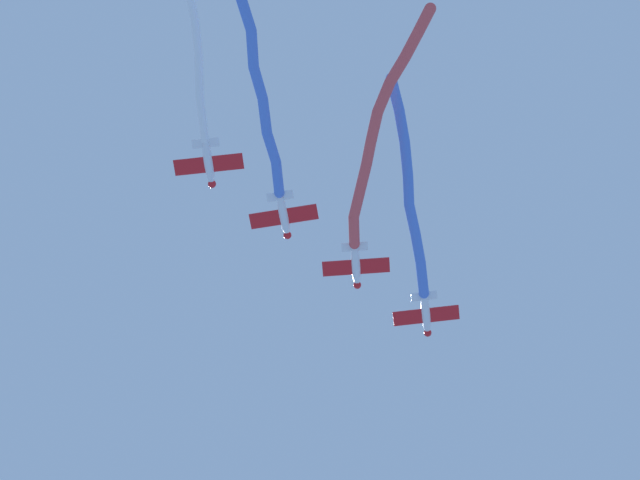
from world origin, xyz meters
name	(u,v)px	position (x,y,z in m)	size (l,w,h in m)	color
airplane_lead	(426,315)	(-2.44, -1.12, 86.58)	(5.27, 5.37, 1.54)	white
smoke_trail_lead	(409,189)	(-10.86, 7.53, 87.62)	(14.47, 15.38, 2.97)	#4C75DB
airplane_left_wing	(356,266)	(-2.35, 6.96, 86.83)	(5.09, 5.53, 1.54)	white
smoke_trail_left_wing	(380,129)	(-13.94, 13.34, 85.97)	(21.37, 9.15, 3.12)	#DB4C4C
airplane_right_wing	(284,216)	(-2.27, 15.03, 87.08)	(5.40, 5.24, 1.54)	white
smoke_trail_right_wing	(256,64)	(-12.05, 25.04, 86.27)	(17.70, 17.54, 2.61)	#4C75DB
airplane_slot	(209,164)	(-2.17, 23.11, 87.33)	(5.22, 5.42, 1.54)	white
smoke_trail_slot	(190,6)	(-12.17, 32.10, 89.00)	(17.00, 16.08, 4.01)	white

